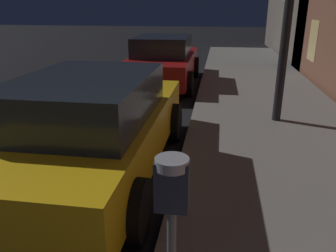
% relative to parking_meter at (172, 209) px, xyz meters
% --- Properties ---
extents(parking_meter, '(0.19, 0.19, 1.32)m').
position_rel_parking_meter_xyz_m(parking_meter, '(0.00, 0.00, 0.00)').
color(parking_meter, '#59595B').
rests_on(parking_meter, sidewalk).
extents(car_yellow_cab, '(2.04, 4.39, 1.43)m').
position_rel_parking_meter_xyz_m(car_yellow_cab, '(-1.42, 2.45, -0.44)').
color(car_yellow_cab, gold).
rests_on(car_yellow_cab, ground).
extents(car_red, '(1.99, 4.24, 1.43)m').
position_rel_parking_meter_xyz_m(car_red, '(-1.42, 8.26, -0.45)').
color(car_red, maroon).
rests_on(car_red, ground).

